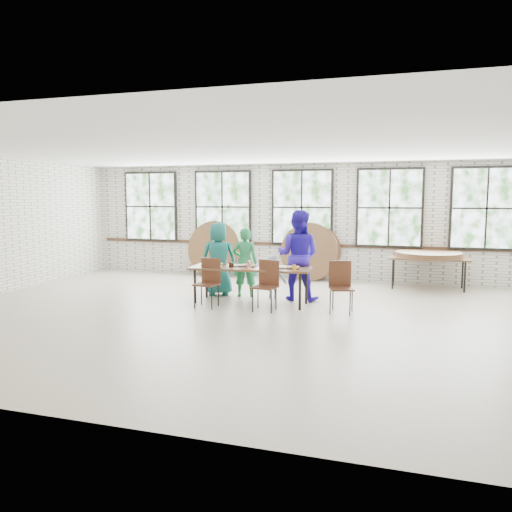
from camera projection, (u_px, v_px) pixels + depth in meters
The scene contains 13 objects.
room at pixel (302, 209), 12.95m from camera, with size 12.00×12.00×12.00m.
dining_table at pixel (250, 270), 9.98m from camera, with size 2.45×0.98×0.74m.
chair_near_left at pixel (209, 278), 9.74m from camera, with size 0.47×0.45×0.95m.
chair_near_right at pixel (267, 281), 9.42m from camera, with size 0.49×0.48×0.95m.
chair_spare at pixel (341, 282), 9.28m from camera, with size 0.53×0.52×0.95m.
adult_teal at pixel (219, 259), 10.86m from camera, with size 0.78×0.51×1.60m, color #1C6C65.
adult_green at pixel (245, 262), 10.69m from camera, with size 0.54×0.36×1.49m, color #238348.
toddler at pixel (273, 277), 10.54m from camera, with size 0.59×0.34×0.91m, color #13253B.
adult_blue at pixel (298, 255), 10.32m from camera, with size 0.91×0.71×1.87m, color #2E1AB8.
storage_table at pixel (428, 260), 11.61m from camera, with size 1.81×0.78×0.74m.
tabletop_clutter at pixel (254, 266), 9.91m from camera, with size 2.05×0.58×0.11m.
round_tops_stacked at pixel (429, 255), 11.60m from camera, with size 1.50×1.50×0.13m.
round_tops_leaning at pixel (261, 250), 13.20m from camera, with size 4.21×0.45×1.50m.
Camera 1 is at (2.70, -8.34, 2.11)m, focal length 35.00 mm.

